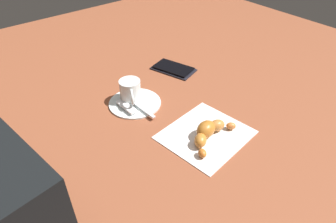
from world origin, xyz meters
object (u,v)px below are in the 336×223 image
at_px(saucer, 135,102).
at_px(napkin, 206,134).
at_px(cell_phone, 173,69).
at_px(teaspoon, 133,101).
at_px(espresso_cup, 130,90).
at_px(sugar_packet, 126,106).
at_px(croissant, 208,131).

height_order(saucer, napkin, saucer).
distance_m(napkin, cell_phone, 0.32).
bearing_deg(teaspoon, saucer, -76.13).
bearing_deg(saucer, napkin, -164.59).
bearing_deg(espresso_cup, cell_phone, -73.24).
relative_size(espresso_cup, napkin, 0.42).
height_order(saucer, espresso_cup, espresso_cup).
bearing_deg(saucer, espresso_cup, 14.10).
height_order(teaspoon, sugar_packet, teaspoon).
bearing_deg(espresso_cup, napkin, -164.66).
relative_size(sugar_packet, napkin, 0.36).
height_order(saucer, sugar_packet, sugar_packet).
height_order(sugar_packet, croissant, croissant).
bearing_deg(sugar_packet, teaspoon, 106.39).
distance_m(espresso_cup, sugar_packet, 0.05).
height_order(napkin, cell_phone, cell_phone).
distance_m(napkin, croissant, 0.02).
bearing_deg(teaspoon, cell_phone, -69.87).
relative_size(teaspoon, croissant, 0.94).
bearing_deg(espresso_cup, saucer, -165.90).
height_order(sugar_packet, napkin, sugar_packet).
height_order(espresso_cup, cell_phone, espresso_cup).
bearing_deg(teaspoon, espresso_cup, -12.36).
height_order(saucer, cell_phone, cell_phone).
height_order(teaspoon, croissant, croissant).
relative_size(teaspoon, napkin, 0.70).
distance_m(espresso_cup, cell_phone, 0.21).
bearing_deg(espresso_cup, croissant, -166.19).
bearing_deg(croissant, cell_phone, -26.05).
relative_size(saucer, napkin, 0.73).
bearing_deg(espresso_cup, sugar_packet, 127.54).
distance_m(saucer, espresso_cup, 0.04).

